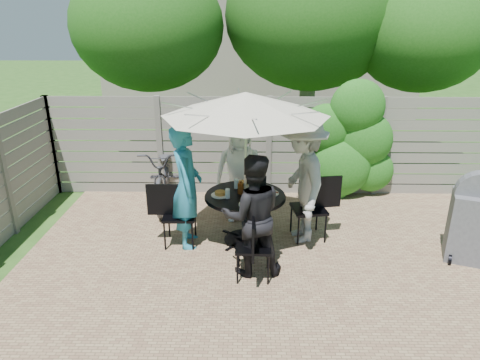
{
  "coord_description": "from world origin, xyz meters",
  "views": [
    {
      "loc": [
        -0.41,
        -4.54,
        3.13
      ],
      "look_at": [
        -0.5,
        1.33,
        0.9
      ],
      "focal_mm": 32.0,
      "sensor_mm": 36.0,
      "label": 1
    }
  ],
  "objects_px": {
    "chair_right": "(309,220)",
    "person_back": "(240,171)",
    "chair_left": "(179,227)",
    "chair_front": "(253,259)",
    "plate_right": "(270,192)",
    "person_right": "(302,181)",
    "umbrella": "(246,104)",
    "person_front": "(252,216)",
    "glass_back": "(236,184)",
    "syrup_jug": "(241,188)",
    "person_left": "(187,187)",
    "chair_back": "(239,199)",
    "bicycle": "(165,173)",
    "bbq_grill": "(475,222)",
    "plate_back": "(243,184)",
    "plate_left": "(220,194)",
    "patio_table": "(245,209)",
    "glass_right": "(262,187)",
    "coffee_cup": "(250,185)",
    "glass_left": "(228,194)",
    "plate_front": "(248,203)"
  },
  "relations": [
    {
      "from": "bicycle",
      "to": "chair_front",
      "type": "bearing_deg",
      "value": -61.61
    },
    {
      "from": "person_front",
      "to": "plate_left",
      "type": "distance_m",
      "value": 0.91
    },
    {
      "from": "chair_back",
      "to": "plate_right",
      "type": "distance_m",
      "value": 1.15
    },
    {
      "from": "plate_back",
      "to": "person_front",
      "type": "bearing_deg",
      "value": -83.52
    },
    {
      "from": "syrup_jug",
      "to": "coffee_cup",
      "type": "height_order",
      "value": "syrup_jug"
    },
    {
      "from": "person_back",
      "to": "chair_front",
      "type": "height_order",
      "value": "person_back"
    },
    {
      "from": "umbrella",
      "to": "plate_right",
      "type": "bearing_deg",
      "value": 6.48
    },
    {
      "from": "person_back",
      "to": "person_right",
      "type": "distance_m",
      "value": 1.18
    },
    {
      "from": "coffee_cup",
      "to": "plate_back",
      "type": "bearing_deg",
      "value": 132.02
    },
    {
      "from": "chair_back",
      "to": "bbq_grill",
      "type": "distance_m",
      "value": 3.51
    },
    {
      "from": "person_front",
      "to": "bbq_grill",
      "type": "distance_m",
      "value": 3.01
    },
    {
      "from": "person_back",
      "to": "chair_left",
      "type": "xyz_separation_m",
      "value": [
        -0.87,
        -0.93,
        -0.53
      ]
    },
    {
      "from": "chair_back",
      "to": "person_left",
      "type": "bearing_deg",
      "value": -35.75
    },
    {
      "from": "syrup_jug",
      "to": "bicycle",
      "type": "relative_size",
      "value": 0.08
    },
    {
      "from": "person_front",
      "to": "chair_right",
      "type": "distance_m",
      "value": 1.37
    },
    {
      "from": "chair_right",
      "to": "glass_back",
      "type": "xyz_separation_m",
      "value": [
        -1.09,
        0.14,
        0.53
      ]
    },
    {
      "from": "syrup_jug",
      "to": "chair_back",
      "type": "bearing_deg",
      "value": 92.65
    },
    {
      "from": "glass_right",
      "to": "coffee_cup",
      "type": "bearing_deg",
      "value": 150.68
    },
    {
      "from": "chair_front",
      "to": "syrup_jug",
      "type": "relative_size",
      "value": 5.73
    },
    {
      "from": "glass_right",
      "to": "chair_right",
      "type": "bearing_deg",
      "value": -1.89
    },
    {
      "from": "person_left",
      "to": "person_right",
      "type": "bearing_deg",
      "value": -90.0
    },
    {
      "from": "glass_left",
      "to": "umbrella",
      "type": "bearing_deg",
      "value": 28.48
    },
    {
      "from": "chair_left",
      "to": "chair_front",
      "type": "bearing_deg",
      "value": -39.5
    },
    {
      "from": "person_back",
      "to": "person_right",
      "type": "xyz_separation_m",
      "value": [
        0.92,
        -0.73,
        0.12
      ]
    },
    {
      "from": "chair_front",
      "to": "person_front",
      "type": "height_order",
      "value": "person_front"
    },
    {
      "from": "person_front",
      "to": "syrup_jug",
      "type": "height_order",
      "value": "person_front"
    },
    {
      "from": "plate_right",
      "to": "bbq_grill",
      "type": "height_order",
      "value": "bbq_grill"
    },
    {
      "from": "patio_table",
      "to": "glass_back",
      "type": "bearing_deg",
      "value": 118.48
    },
    {
      "from": "person_right",
      "to": "person_left",
      "type": "bearing_deg",
      "value": -90.0
    },
    {
      "from": "person_left",
      "to": "bbq_grill",
      "type": "relative_size",
      "value": 1.41
    },
    {
      "from": "person_front",
      "to": "bbq_grill",
      "type": "xyz_separation_m",
      "value": [
        2.99,
        0.35,
        -0.23
      ]
    },
    {
      "from": "person_front",
      "to": "plate_front",
      "type": "bearing_deg",
      "value": -90.0
    },
    {
      "from": "chair_left",
      "to": "bicycle",
      "type": "distance_m",
      "value": 1.67
    },
    {
      "from": "person_front",
      "to": "bicycle",
      "type": "height_order",
      "value": "person_front"
    },
    {
      "from": "plate_back",
      "to": "chair_right",
      "type": "bearing_deg",
      "value": -13.9
    },
    {
      "from": "patio_table",
      "to": "person_front",
      "type": "xyz_separation_m",
      "value": [
        0.09,
        -0.82,
        0.28
      ]
    },
    {
      "from": "patio_table",
      "to": "umbrella",
      "type": "bearing_deg",
      "value": 116.57
    },
    {
      "from": "plate_back",
      "to": "glass_left",
      "type": "bearing_deg",
      "value": -112.7
    },
    {
      "from": "person_left",
      "to": "person_front",
      "type": "bearing_deg",
      "value": -135.0
    },
    {
      "from": "bicycle",
      "to": "chair_back",
      "type": "bearing_deg",
      "value": -25.19
    },
    {
      "from": "coffee_cup",
      "to": "umbrella",
      "type": "bearing_deg",
      "value": -107.96
    },
    {
      "from": "patio_table",
      "to": "plate_back",
      "type": "height_order",
      "value": "plate_back"
    },
    {
      "from": "umbrella",
      "to": "person_front",
      "type": "xyz_separation_m",
      "value": [
        0.09,
        -0.82,
        -1.25
      ]
    },
    {
      "from": "person_back",
      "to": "plate_left",
      "type": "xyz_separation_m",
      "value": [
        -0.26,
        -0.87,
        -0.04
      ]
    },
    {
      "from": "chair_right",
      "to": "person_back",
      "type": "bearing_deg",
      "value": -43.3
    },
    {
      "from": "chair_left",
      "to": "plate_front",
      "type": "distance_m",
      "value": 1.14
    },
    {
      "from": "person_front",
      "to": "plate_left",
      "type": "bearing_deg",
      "value": -66.55
    },
    {
      "from": "chair_front",
      "to": "plate_right",
      "type": "relative_size",
      "value": 3.53
    },
    {
      "from": "plate_right",
      "to": "person_back",
      "type": "bearing_deg",
      "value": 119.93
    },
    {
      "from": "chair_back",
      "to": "person_front",
      "type": "bearing_deg",
      "value": 4.95
    }
  ]
}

